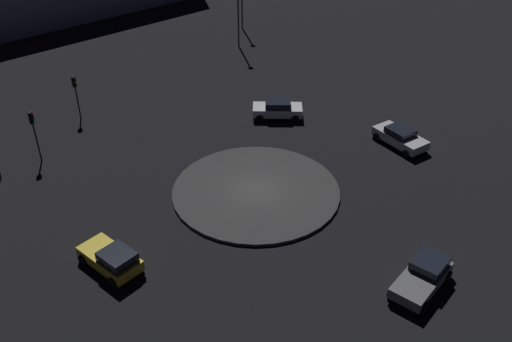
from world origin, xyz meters
name	(u,v)px	position (x,y,z in m)	size (l,w,h in m)	color
ground_plane	(256,192)	(0.00, 0.00, 0.00)	(121.20, 121.20, 0.00)	black
roundabout_island	(256,191)	(0.00, 0.00, 0.11)	(11.39, 11.39, 0.23)	#383838
car_yellow	(112,258)	(10.93, 1.80, 0.79)	(2.90, 4.21, 1.54)	gold
car_silver	(400,137)	(-12.72, 0.85, 0.74)	(2.16, 4.31, 1.44)	silver
car_white	(278,109)	(-7.50, -8.08, 0.80)	(4.39, 3.81, 1.55)	white
car_grey	(423,276)	(-2.64, 12.44, 0.78)	(4.51, 3.08, 1.51)	slate
traffic_light_south	(76,89)	(6.37, -17.05, 2.69)	(0.36, 0.39, 3.76)	#2D2D2D
traffic_light_southeast_near	(34,127)	(11.01, -12.16, 2.85)	(0.38, 0.39, 4.00)	#2D2D2D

